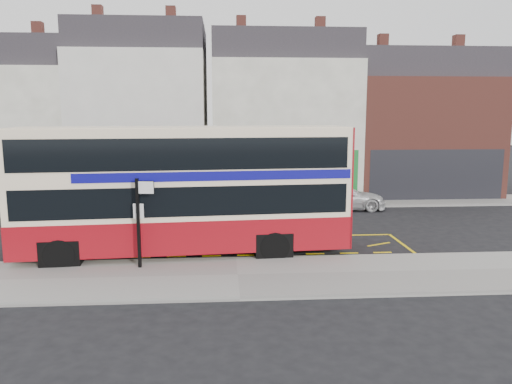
{
  "coord_description": "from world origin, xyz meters",
  "views": [
    {
      "loc": [
        -0.48,
        -18.13,
        5.49
      ],
      "look_at": [
        0.9,
        2.0,
        2.2
      ],
      "focal_mm": 35.0,
      "sensor_mm": 36.0,
      "label": 1
    }
  ],
  "objects": [
    {
      "name": "far_pavement",
      "position": [
        0.0,
        11.0,
        0.07
      ],
      "size": [
        50.0,
        3.0,
        0.15
      ],
      "primitive_type": "cube",
      "color": "gray",
      "rests_on": "ground"
    },
    {
      "name": "double_decker_bus",
      "position": [
        -1.86,
        0.6,
        2.58
      ],
      "size": [
        12.46,
        3.7,
        4.91
      ],
      "rotation": [
        0.0,
        0.0,
        0.07
      ],
      "color": "#FFE7C2",
      "rests_on": "ground"
    },
    {
      "name": "ground",
      "position": [
        0.0,
        0.0,
        0.0
      ],
      "size": [
        120.0,
        120.0,
        0.0
      ],
      "primitive_type": "plane",
      "color": "black",
      "rests_on": "ground"
    },
    {
      "name": "terrace_far_left",
      "position": [
        -13.5,
        14.99,
        4.82
      ],
      "size": [
        8.0,
        8.01,
        10.8
      ],
      "color": "white",
      "rests_on": "ground"
    },
    {
      "name": "pavement",
      "position": [
        0.0,
        -2.3,
        0.07
      ],
      "size": [
        40.0,
        4.0,
        0.15
      ],
      "primitive_type": "cube",
      "color": "gray",
      "rests_on": "ground"
    },
    {
      "name": "bus_stop_post",
      "position": [
        -3.28,
        -1.3,
        2.01
      ],
      "size": [
        0.76,
        0.19,
        3.1
      ],
      "rotation": [
        0.0,
        0.0,
        -0.13
      ],
      "color": "black",
      "rests_on": "pavement"
    },
    {
      "name": "car_white",
      "position": [
        6.18,
        9.16,
        0.72
      ],
      "size": [
        5.09,
        2.32,
        1.44
      ],
      "primitive_type": "imported",
      "rotation": [
        0.0,
        0.0,
        1.51
      ],
      "color": "white",
      "rests_on": "ground"
    },
    {
      "name": "terrace_right",
      "position": [
        12.5,
        14.99,
        4.57
      ],
      "size": [
        9.0,
        8.01,
        10.3
      ],
      "color": "brown",
      "rests_on": "ground"
    },
    {
      "name": "road_markings",
      "position": [
        0.0,
        1.6,
        0.01
      ],
      "size": [
        14.0,
        3.4,
        0.01
      ],
      "primitive_type": null,
      "color": "yellow",
      "rests_on": "ground"
    },
    {
      "name": "street_tree_right",
      "position": [
        4.19,
        12.49,
        3.65
      ],
      "size": [
        2.48,
        2.48,
        5.35
      ],
      "color": "#301D15",
      "rests_on": "ground"
    },
    {
      "name": "terrace_left",
      "position": [
        -5.5,
        14.99,
        5.32
      ],
      "size": [
        8.0,
        8.01,
        11.8
      ],
      "color": "silver",
      "rests_on": "ground"
    },
    {
      "name": "terrace_green_shop",
      "position": [
        3.5,
        14.99,
        5.07
      ],
      "size": [
        9.0,
        8.01,
        11.3
      ],
      "color": "white",
      "rests_on": "ground"
    },
    {
      "name": "car_grey",
      "position": [
        0.26,
        8.99,
        0.71
      ],
      "size": [
        4.34,
        1.64,
        1.41
      ],
      "primitive_type": "imported",
      "rotation": [
        0.0,
        0.0,
        1.61
      ],
      "color": "#46484F",
      "rests_on": "ground"
    },
    {
      "name": "car_silver",
      "position": [
        -6.12,
        9.62,
        0.76
      ],
      "size": [
        4.66,
        2.32,
        1.53
      ],
      "primitive_type": "imported",
      "rotation": [
        0.0,
        0.0,
        1.69
      ],
      "color": "#B5B5BA",
      "rests_on": "ground"
    },
    {
      "name": "kerb",
      "position": [
        0.0,
        -0.38,
        0.07
      ],
      "size": [
        40.0,
        0.15,
        0.15
      ],
      "primitive_type": "cube",
      "color": "gray",
      "rests_on": "ground"
    }
  ]
}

